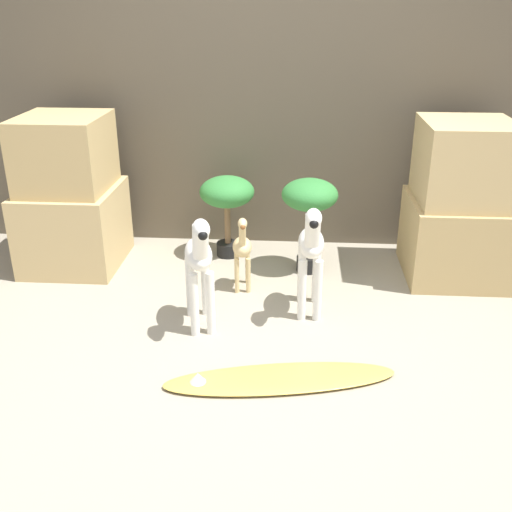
% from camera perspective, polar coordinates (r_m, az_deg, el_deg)
% --- Properties ---
extents(ground_plane, '(14.00, 14.00, 0.00)m').
position_cam_1_polar(ground_plane, '(3.27, -0.85, -9.25)').
color(ground_plane, '#9E937F').
extents(wall_back, '(6.40, 0.08, 2.20)m').
position_cam_1_polar(wall_back, '(4.46, 0.93, 14.89)').
color(wall_back, brown).
rests_on(wall_back, ground_plane).
extents(rock_pillar_left, '(0.64, 0.69, 1.05)m').
position_cam_1_polar(rock_pillar_left, '(4.34, -17.27, 5.32)').
color(rock_pillar_left, tan).
rests_on(rock_pillar_left, ground_plane).
extents(rock_pillar_right, '(0.64, 0.69, 1.05)m').
position_cam_1_polar(rock_pillar_right, '(4.19, 18.78, 4.58)').
color(rock_pillar_right, tan).
rests_on(rock_pillar_right, ground_plane).
extents(zebra_right, '(0.16, 0.47, 0.72)m').
position_cam_1_polar(zebra_right, '(3.49, 5.27, 0.65)').
color(zebra_right, white).
rests_on(zebra_right, ground_plane).
extents(zebra_left, '(0.24, 0.47, 0.72)m').
position_cam_1_polar(zebra_left, '(3.33, -5.42, -0.47)').
color(zebra_left, white).
rests_on(zebra_left, ground_plane).
extents(giraffe_figurine, '(0.15, 0.31, 0.54)m').
position_cam_1_polar(giraffe_figurine, '(3.82, -1.32, 0.75)').
color(giraffe_figurine, '#E0C184').
rests_on(giraffe_figurine, ground_plane).
extents(potted_palm_front, '(0.38, 0.38, 0.66)m').
position_cam_1_polar(potted_palm_front, '(4.02, 5.13, 5.29)').
color(potted_palm_front, black).
rests_on(potted_palm_front, ground_plane).
extents(potted_palm_back, '(0.39, 0.39, 0.60)m').
position_cam_1_polar(potted_palm_back, '(4.29, -2.78, 5.66)').
color(potted_palm_back, black).
rests_on(potted_palm_back, ground_plane).
extents(surfboard, '(1.20, 0.47, 0.08)m').
position_cam_1_polar(surfboard, '(3.05, 2.10, -11.58)').
color(surfboard, gold).
rests_on(surfboard, ground_plane).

